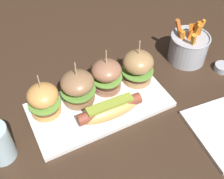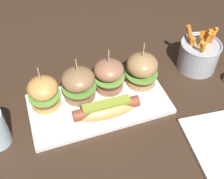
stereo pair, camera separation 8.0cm
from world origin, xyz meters
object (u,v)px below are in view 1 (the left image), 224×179
at_px(slider_far_left, 44,100).
at_px(sauce_ramekin, 222,67).
at_px(platter_main, 100,105).
at_px(hot_dog, 110,110).
at_px(slider_center_right, 107,76).
at_px(fries_bucket, 188,47).
at_px(slider_center_left, 78,87).
at_px(slider_far_right, 138,67).

bearing_deg(slider_far_left, sauce_ramekin, -8.77).
xyz_separation_m(platter_main, hot_dog, (0.01, -0.05, 0.03)).
distance_m(slider_center_right, fries_bucket, 0.31).
bearing_deg(sauce_ramekin, slider_far_left, 171.23).
bearing_deg(hot_dog, slider_center_right, 67.98).
distance_m(hot_dog, slider_far_left, 0.18).
bearing_deg(slider_center_right, sauce_ramekin, -13.71).
distance_m(platter_main, slider_center_right, 0.09).
distance_m(slider_far_left, slider_center_left, 0.10).
xyz_separation_m(fries_bucket, sauce_ramekin, (0.07, -0.10, -0.04)).
bearing_deg(slider_far_right, slider_far_left, 178.79).
height_order(slider_center_left, slider_far_right, slider_far_right).
bearing_deg(slider_center_left, hot_dog, -62.37).
relative_size(fries_bucket, sauce_ramekin, 2.89).
bearing_deg(slider_center_right, fries_bucket, 1.55).
relative_size(slider_center_left, slider_far_right, 0.95).
xyz_separation_m(platter_main, slider_far_left, (-0.15, 0.05, 0.05)).
relative_size(platter_main, slider_far_right, 2.73).
height_order(hot_dog, slider_center_right, slider_center_right).
distance_m(platter_main, slider_far_right, 0.16).
distance_m(hot_dog, fries_bucket, 0.37).
relative_size(slider_center_left, slider_center_right, 0.99).
height_order(slider_center_left, sauce_ramekin, slider_center_left).
bearing_deg(slider_center_right, slider_far_left, -178.72).
xyz_separation_m(slider_center_right, sauce_ramekin, (0.38, -0.09, -0.05)).
distance_m(slider_center_right, slider_far_right, 0.10).
distance_m(slider_far_left, slider_far_right, 0.29).
bearing_deg(slider_center_right, platter_main, -133.92).
xyz_separation_m(slider_far_left, sauce_ramekin, (0.57, -0.09, -0.05)).
distance_m(slider_center_left, slider_center_right, 0.09).
relative_size(platter_main, fries_bucket, 2.68).
bearing_deg(slider_center_right, slider_far_right, -5.99).
relative_size(slider_center_right, sauce_ramekin, 2.75).
bearing_deg(hot_dog, platter_main, 96.85).
relative_size(platter_main, slider_center_right, 2.82).
height_order(platter_main, slider_center_left, slider_center_left).
bearing_deg(platter_main, slider_center_right, 46.08).
bearing_deg(platter_main, fries_bucket, 9.23).
relative_size(hot_dog, slider_center_left, 1.32).
distance_m(slider_far_right, sauce_ramekin, 0.30).
bearing_deg(hot_dog, slider_far_right, 33.02).
relative_size(slider_center_left, sauce_ramekin, 2.71).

